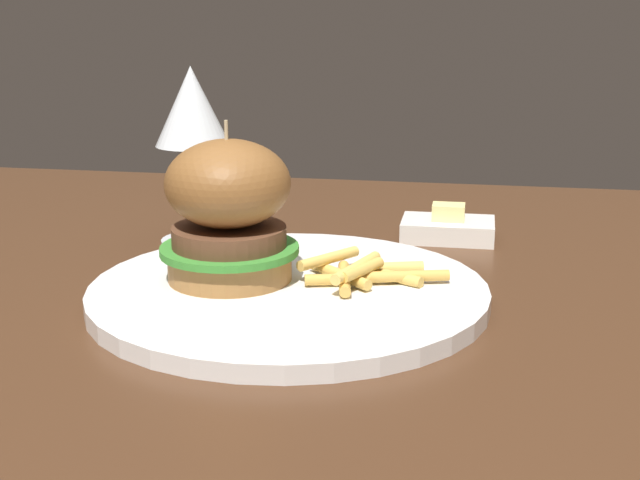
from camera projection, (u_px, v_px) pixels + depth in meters
dining_table at (323, 368)px, 0.80m from camera, size 1.35×0.82×0.74m
main_plate at (289, 293)px, 0.71m from camera, size 0.32×0.32×0.01m
burger_sandwich at (228, 211)px, 0.71m from camera, size 0.11×0.11×0.13m
fries_pile at (361, 272)px, 0.71m from camera, size 0.12×0.09×0.02m
wine_glass at (192, 114)px, 0.84m from camera, size 0.07×0.07×0.17m
butter_dish at (448, 228)px, 0.89m from camera, size 0.09×0.06×0.04m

